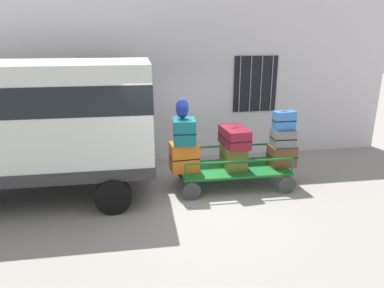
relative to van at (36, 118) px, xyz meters
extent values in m
plane|color=gray|center=(3.00, -0.28, -1.73)|extent=(40.00, 40.00, 0.00)
cube|color=silver|center=(3.00, 2.22, 0.77)|extent=(12.00, 0.30, 5.00)
cube|color=black|center=(1.20, 2.05, 0.27)|extent=(1.20, 0.04, 1.50)
cylinder|color=gray|center=(0.75, 2.01, 0.27)|extent=(0.03, 0.03, 1.50)
cylinder|color=gray|center=(1.05, 2.01, 0.27)|extent=(0.03, 0.03, 1.50)
cylinder|color=gray|center=(1.35, 2.01, 0.27)|extent=(0.03, 0.03, 1.50)
cylinder|color=gray|center=(1.65, 2.01, 0.27)|extent=(0.03, 0.03, 1.50)
cube|color=black|center=(5.20, 2.05, 0.27)|extent=(1.20, 0.04, 1.50)
cylinder|color=gray|center=(4.75, 2.01, 0.27)|extent=(0.03, 0.03, 1.50)
cylinder|color=gray|center=(5.05, 2.01, 0.27)|extent=(0.03, 0.03, 1.50)
cylinder|color=gray|center=(5.35, 2.01, 0.27)|extent=(0.03, 0.03, 1.50)
cylinder|color=gray|center=(5.65, 2.01, 0.27)|extent=(0.03, 0.03, 1.50)
cube|color=silver|center=(0.00, 0.01, 0.01)|extent=(4.56, 1.84, 2.17)
cube|color=black|center=(0.00, 0.01, 0.47)|extent=(4.58, 1.86, 0.55)
cube|color=#2D2D30|center=(0.00, 0.01, -0.96)|extent=(4.60, 1.88, 0.24)
cylinder|color=black|center=(1.46, -0.91, -1.38)|extent=(0.70, 0.22, 0.70)
cube|color=#146023|center=(4.08, -0.01, -1.32)|extent=(2.40, 1.13, 0.05)
cylinder|color=#383838|center=(5.13, -0.59, -1.54)|extent=(0.39, 0.06, 0.39)
cylinder|color=#383838|center=(5.13, 0.58, -1.54)|extent=(0.39, 0.06, 0.39)
cylinder|color=#383838|center=(3.03, -0.59, -1.54)|extent=(0.39, 0.06, 0.39)
cylinder|color=#383838|center=(3.03, 0.58, -1.54)|extent=(0.39, 0.06, 0.39)
cylinder|color=#146023|center=(5.24, -0.53, -1.12)|extent=(0.04, 0.04, 0.34)
cylinder|color=#146023|center=(5.24, 0.52, -1.12)|extent=(0.04, 0.04, 0.34)
cylinder|color=#146023|center=(2.92, -0.53, -1.12)|extent=(0.04, 0.04, 0.34)
cylinder|color=#146023|center=(2.92, 0.52, -1.12)|extent=(0.04, 0.04, 0.34)
cylinder|color=#146023|center=(4.08, -0.53, -0.95)|extent=(2.32, 0.04, 0.04)
cylinder|color=#146023|center=(4.08, 0.52, -0.95)|extent=(2.32, 0.04, 0.04)
cube|color=orange|center=(2.96, -0.01, -0.98)|extent=(0.64, 0.49, 0.63)
cube|color=black|center=(2.96, -0.01, -0.98)|extent=(0.65, 0.51, 0.02)
cube|color=black|center=(2.96, -0.01, -0.67)|extent=(0.16, 0.04, 0.02)
cube|color=#0F5960|center=(2.96, -0.04, -0.39)|extent=(0.51, 0.57, 0.53)
cube|color=black|center=(2.96, -0.04, -0.39)|extent=(0.52, 0.58, 0.02)
cube|color=black|center=(2.96, -0.04, -0.13)|extent=(0.16, 0.04, 0.02)
cube|color=#4C5119|center=(4.08, 0.02, -1.04)|extent=(0.45, 0.79, 0.50)
cube|color=black|center=(4.08, 0.02, -1.04)|extent=(0.46, 0.80, 0.02)
cube|color=black|center=(4.08, 0.02, -0.79)|extent=(0.16, 0.03, 0.02)
cube|color=maroon|center=(4.08, 0.00, -0.58)|extent=(0.56, 0.88, 0.41)
cube|color=black|center=(4.08, 0.00, -0.58)|extent=(0.57, 0.89, 0.02)
cube|color=black|center=(4.08, 0.00, -0.38)|extent=(0.16, 0.04, 0.02)
cube|color=brown|center=(5.20, -0.04, -1.06)|extent=(0.59, 0.47, 0.46)
cube|color=black|center=(5.20, -0.04, -1.06)|extent=(0.60, 0.48, 0.02)
cube|color=black|center=(5.20, -0.04, -0.83)|extent=(0.16, 0.04, 0.02)
cube|color=slate|center=(5.20, -0.03, -0.64)|extent=(0.50, 0.41, 0.37)
cube|color=black|center=(5.20, -0.03, -0.64)|extent=(0.51, 0.42, 0.02)
cube|color=black|center=(5.20, -0.03, -0.45)|extent=(0.16, 0.03, 0.02)
cube|color=#3372C6|center=(5.20, -0.02, -0.24)|extent=(0.48, 0.26, 0.41)
cube|color=black|center=(5.20, -0.02, -0.24)|extent=(0.49, 0.27, 0.02)
cube|color=black|center=(5.20, -0.02, -0.04)|extent=(0.16, 0.04, 0.02)
ellipsoid|color=navy|center=(2.93, 0.00, 0.10)|extent=(0.27, 0.19, 0.44)
cube|color=navy|center=(2.93, -0.09, 0.06)|extent=(0.14, 0.06, 0.15)
camera|label=1|loc=(1.99, -7.28, 1.66)|focal=33.33mm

